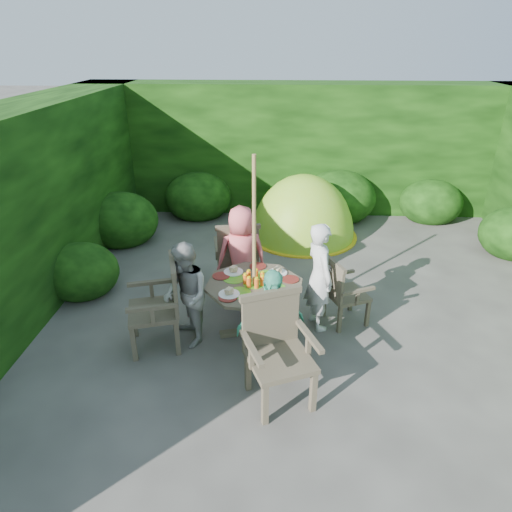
{
  "coord_description": "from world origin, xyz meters",
  "views": [
    {
      "loc": [
        -0.6,
        -5.33,
        3.28
      ],
      "look_at": [
        -0.86,
        -0.28,
        0.85
      ],
      "focal_mm": 32.0,
      "sensor_mm": 36.0,
      "label": 1
    }
  ],
  "objects_px": {
    "garden_chair_front": "(277,348)",
    "child_left": "(186,295)",
    "garden_chair_back": "(237,255)",
    "garden_chair_left": "(161,304)",
    "garden_chair_right": "(342,291)",
    "patio_table": "(255,292)",
    "dome_tent": "(302,236)",
    "child_back": "(242,255)",
    "child_right": "(319,277)",
    "child_front": "(271,325)",
    "parasol_pole": "(254,251)"
  },
  "relations": [
    {
      "from": "patio_table",
      "to": "dome_tent",
      "type": "xyz_separation_m",
      "value": [
        0.71,
        3.06,
        -0.58
      ]
    },
    {
      "from": "patio_table",
      "to": "child_front",
      "type": "height_order",
      "value": "child_front"
    },
    {
      "from": "child_front",
      "to": "garden_chair_left",
      "type": "bearing_deg",
      "value": 133.63
    },
    {
      "from": "patio_table",
      "to": "child_back",
      "type": "bearing_deg",
      "value": 105.49
    },
    {
      "from": "child_back",
      "to": "dome_tent",
      "type": "relative_size",
      "value": 0.6
    },
    {
      "from": "garden_chair_back",
      "to": "child_right",
      "type": "relative_size",
      "value": 0.74
    },
    {
      "from": "garden_chair_left",
      "to": "dome_tent",
      "type": "relative_size",
      "value": 0.46
    },
    {
      "from": "patio_table",
      "to": "parasol_pole",
      "type": "bearing_deg",
      "value": -151.99
    },
    {
      "from": "child_right",
      "to": "child_left",
      "type": "height_order",
      "value": "child_right"
    },
    {
      "from": "patio_table",
      "to": "child_left",
      "type": "height_order",
      "value": "child_left"
    },
    {
      "from": "garden_chair_back",
      "to": "child_left",
      "type": "height_order",
      "value": "child_left"
    },
    {
      "from": "patio_table",
      "to": "dome_tent",
      "type": "bearing_deg",
      "value": 76.96
    },
    {
      "from": "garden_chair_back",
      "to": "dome_tent",
      "type": "distance_m",
      "value": 2.32
    },
    {
      "from": "patio_table",
      "to": "garden_chair_left",
      "type": "xyz_separation_m",
      "value": [
        -1.05,
        -0.29,
        -0.02
      ]
    },
    {
      "from": "dome_tent",
      "to": "garden_chair_right",
      "type": "bearing_deg",
      "value": -74.53
    },
    {
      "from": "garden_chair_back",
      "to": "garden_chair_right",
      "type": "bearing_deg",
      "value": 140.1
    },
    {
      "from": "patio_table",
      "to": "child_right",
      "type": "xyz_separation_m",
      "value": [
        0.77,
        0.21,
        0.11
      ]
    },
    {
      "from": "child_back",
      "to": "dome_tent",
      "type": "height_order",
      "value": "child_back"
    },
    {
      "from": "child_right",
      "to": "child_left",
      "type": "distance_m",
      "value": 1.6
    },
    {
      "from": "child_front",
      "to": "child_left",
      "type": "bearing_deg",
      "value": 124.97
    },
    {
      "from": "garden_chair_left",
      "to": "garden_chair_back",
      "type": "height_order",
      "value": "garden_chair_left"
    },
    {
      "from": "patio_table",
      "to": "garden_chair_left",
      "type": "relative_size",
      "value": 1.4
    },
    {
      "from": "garden_chair_back",
      "to": "child_back",
      "type": "relative_size",
      "value": 0.75
    },
    {
      "from": "child_left",
      "to": "garden_chair_back",
      "type": "bearing_deg",
      "value": 133.38
    },
    {
      "from": "child_right",
      "to": "child_left",
      "type": "xyz_separation_m",
      "value": [
        -1.54,
        -0.42,
        -0.06
      ]
    },
    {
      "from": "garden_chair_back",
      "to": "child_left",
      "type": "xyz_separation_m",
      "value": [
        -0.48,
        -1.26,
        0.08
      ]
    },
    {
      "from": "patio_table",
      "to": "child_back",
      "type": "distance_m",
      "value": 0.81
    },
    {
      "from": "child_right",
      "to": "child_front",
      "type": "height_order",
      "value": "child_right"
    },
    {
      "from": "garden_chair_front",
      "to": "child_left",
      "type": "distance_m",
      "value": 1.34
    },
    {
      "from": "garden_chair_front",
      "to": "dome_tent",
      "type": "bearing_deg",
      "value": 61.52
    },
    {
      "from": "garden_chair_front",
      "to": "child_right",
      "type": "xyz_separation_m",
      "value": [
        0.5,
        1.26,
        0.12
      ]
    },
    {
      "from": "child_right",
      "to": "garden_chair_right",
      "type": "bearing_deg",
      "value": -97.48
    },
    {
      "from": "parasol_pole",
      "to": "garden_chair_left",
      "type": "bearing_deg",
      "value": -164.83
    },
    {
      "from": "garden_chair_front",
      "to": "child_right",
      "type": "bearing_deg",
      "value": 46.05
    },
    {
      "from": "parasol_pole",
      "to": "child_back",
      "type": "xyz_separation_m",
      "value": [
        -0.21,
        0.77,
        -0.42
      ]
    },
    {
      "from": "patio_table",
      "to": "garden_chair_left",
      "type": "height_order",
      "value": "garden_chair_left"
    },
    {
      "from": "child_back",
      "to": "garden_chair_left",
      "type": "bearing_deg",
      "value": 36.74
    },
    {
      "from": "child_left",
      "to": "child_back",
      "type": "xyz_separation_m",
      "value": [
        0.56,
        0.98,
        0.05
      ]
    },
    {
      "from": "parasol_pole",
      "to": "garden_chair_front",
      "type": "height_order",
      "value": "parasol_pole"
    },
    {
      "from": "child_front",
      "to": "child_back",
      "type": "bearing_deg",
      "value": 79.97
    },
    {
      "from": "dome_tent",
      "to": "garden_chair_back",
      "type": "bearing_deg",
      "value": -108.34
    },
    {
      "from": "garden_chair_left",
      "to": "garden_chair_back",
      "type": "xyz_separation_m",
      "value": [
        0.76,
        1.33,
        -0.01
      ]
    },
    {
      "from": "garden_chair_back",
      "to": "child_front",
      "type": "xyz_separation_m",
      "value": [
        0.5,
        -1.82,
        0.09
      ]
    },
    {
      "from": "garden_chair_left",
      "to": "child_right",
      "type": "relative_size",
      "value": 0.75
    },
    {
      "from": "child_left",
      "to": "child_front",
      "type": "relative_size",
      "value": 0.99
    },
    {
      "from": "garden_chair_front",
      "to": "dome_tent",
      "type": "height_order",
      "value": "dome_tent"
    },
    {
      "from": "garden_chair_right",
      "to": "child_right",
      "type": "height_order",
      "value": "child_right"
    },
    {
      "from": "garden_chair_back",
      "to": "child_back",
      "type": "distance_m",
      "value": 0.32
    },
    {
      "from": "parasol_pole",
      "to": "garden_chair_right",
      "type": "height_order",
      "value": "parasol_pole"
    },
    {
      "from": "parasol_pole",
      "to": "child_front",
      "type": "distance_m",
      "value": 0.93
    }
  ]
}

